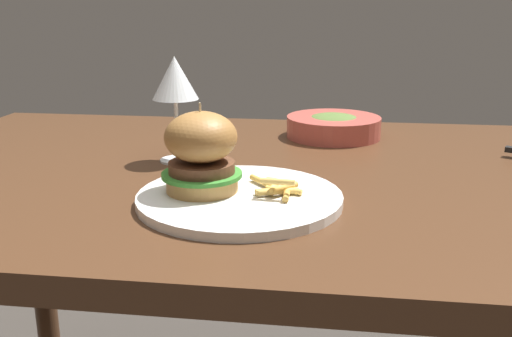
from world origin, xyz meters
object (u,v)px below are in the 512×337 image
(burger_sandwich, at_px, (201,152))
(wine_glass, at_px, (175,81))
(soup_bowl, at_px, (333,126))
(main_plate, at_px, (240,198))

(burger_sandwich, xyz_separation_m, wine_glass, (-0.09, 0.20, 0.07))
(wine_glass, relative_size, soup_bowl, 0.94)
(burger_sandwich, bearing_deg, soup_bowl, 66.78)
(wine_glass, bearing_deg, burger_sandwich, -65.61)
(soup_bowl, bearing_deg, wine_glass, -139.74)
(main_plate, bearing_deg, wine_glass, 125.41)
(wine_glass, xyz_separation_m, soup_bowl, (0.28, 0.24, -0.12))
(burger_sandwich, bearing_deg, main_plate, -6.16)
(burger_sandwich, distance_m, wine_glass, 0.24)
(main_plate, relative_size, soup_bowl, 1.48)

